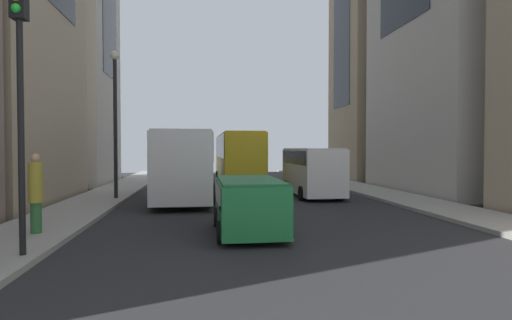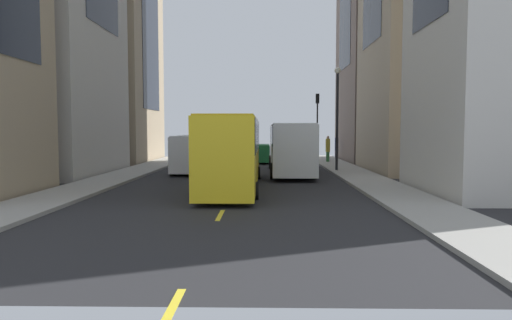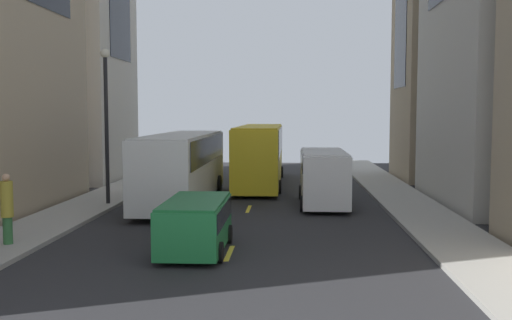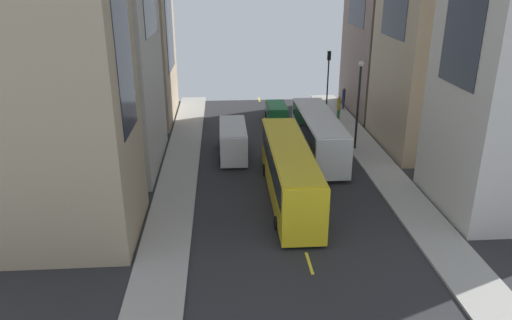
% 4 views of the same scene
% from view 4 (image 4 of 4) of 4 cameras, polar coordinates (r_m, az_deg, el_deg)
% --- Properties ---
extents(ground_plane, '(41.70, 41.70, 0.00)m').
position_cam_4_polar(ground_plane, '(36.70, 2.86, -1.07)').
color(ground_plane, '#28282B').
extents(sidewalk_west, '(2.73, 44.00, 0.15)m').
position_cam_4_polar(sidewalk_west, '(38.26, 14.07, -0.63)').
color(sidewalk_west, '#9E9B93').
rests_on(sidewalk_west, ground).
extents(sidewalk_east, '(2.73, 44.00, 0.15)m').
position_cam_4_polar(sidewalk_east, '(36.58, -8.86, -1.26)').
color(sidewalk_east, '#9E9B93').
rests_on(sidewalk_east, ground).
extents(lane_stripe_0, '(0.16, 2.00, 0.01)m').
position_cam_4_polar(lane_stripe_0, '(56.59, 0.37, 7.04)').
color(lane_stripe_0, yellow).
rests_on(lane_stripe_0, ground).
extents(lane_stripe_1, '(0.16, 2.00, 0.01)m').
position_cam_4_polar(lane_stripe_1, '(48.52, 1.13, 4.60)').
color(lane_stripe_1, yellow).
rests_on(lane_stripe_1, ground).
extents(lane_stripe_2, '(0.16, 2.00, 0.01)m').
position_cam_4_polar(lane_stripe_2, '(40.58, 2.17, 1.19)').
color(lane_stripe_2, yellow).
rests_on(lane_stripe_2, ground).
extents(lane_stripe_3, '(0.16, 2.00, 0.01)m').
position_cam_4_polar(lane_stripe_3, '(32.88, 3.72, -3.84)').
color(lane_stripe_3, yellow).
rests_on(lane_stripe_3, ground).
extents(lane_stripe_4, '(0.16, 2.00, 0.01)m').
position_cam_4_polar(lane_stripe_4, '(25.63, 6.22, -11.82)').
color(lane_stripe_4, yellow).
rests_on(lane_stripe_4, ground).
extents(building_east_0, '(9.42, 10.74, 21.58)m').
position_cam_4_polar(building_east_0, '(49.21, -15.85, 16.86)').
color(building_east_0, tan).
rests_on(building_east_0, ground).
extents(city_bus_white, '(2.80, 11.44, 3.35)m').
position_cam_4_polar(city_bus_white, '(38.98, 7.27, 3.29)').
color(city_bus_white, silver).
rests_on(city_bus_white, ground).
extents(streetcar_yellow, '(2.70, 12.91, 3.59)m').
position_cam_4_polar(streetcar_yellow, '(31.36, 3.88, -0.91)').
color(streetcar_yellow, yellow).
rests_on(streetcar_yellow, ground).
extents(delivery_van_white, '(2.25, 5.96, 2.58)m').
position_cam_4_polar(delivery_van_white, '(38.69, -2.69, 2.53)').
color(delivery_van_white, white).
rests_on(delivery_van_white, ground).
extents(car_green_0, '(2.01, 4.13, 1.65)m').
position_cam_4_polar(car_green_0, '(48.24, 2.42, 5.68)').
color(car_green_0, '#1E7238').
rests_on(car_green_0, ground).
extents(pedestrian_crossing_near, '(0.40, 0.40, 2.28)m').
position_cam_4_polar(pedestrian_crossing_near, '(49.07, 9.59, 6.13)').
color(pedestrian_crossing_near, '#336B38').
rests_on(pedestrian_crossing_near, ground).
extents(pedestrian_crossing_mid, '(0.35, 0.35, 2.27)m').
position_cam_4_polar(pedestrian_crossing_mid, '(52.74, 10.14, 7.16)').
color(pedestrian_crossing_mid, navy).
rests_on(pedestrian_crossing_mid, ground).
extents(traffic_light_near_corner, '(0.32, 0.44, 6.20)m').
position_cam_4_polar(traffic_light_near_corner, '(50.72, 8.40, 10.27)').
color(traffic_light_near_corner, black).
rests_on(traffic_light_near_corner, ground).
extents(streetlamp_near, '(0.44, 0.44, 7.16)m').
position_cam_4_polar(streetlamp_near, '(40.14, 11.84, 7.28)').
color(streetlamp_near, black).
rests_on(streetlamp_near, ground).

